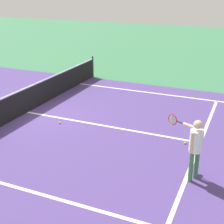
{
  "coord_description": "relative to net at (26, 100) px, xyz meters",
  "views": [
    {
      "loc": [
        -9.2,
        -7.45,
        4.49
      ],
      "look_at": [
        -1.05,
        -3.93,
        1.0
      ],
      "focal_mm": 52.17,
      "sensor_mm": 36.0,
      "label": 1
    }
  ],
  "objects": [
    {
      "name": "ground_plane",
      "position": [
        0.0,
        0.0,
        -0.49
      ],
      "size": [
        60.0,
        60.0,
        0.0
      ],
      "primitive_type": "plane",
      "color": "#38724C"
    },
    {
      "name": "court_surface_inbounds",
      "position": [
        0.0,
        0.0,
        -0.49
      ],
      "size": [
        10.62,
        24.4,
        0.0
      ],
      "primitive_type": "cube",
      "color": "#4C387A",
      "rests_on": "ground_plane"
    },
    {
      "name": "line_sideline_left",
      "position": [
        -4.11,
        -5.95,
        -0.49
      ],
      "size": [
        0.1,
        11.89,
        0.01
      ],
      "primitive_type": "cube",
      "color": "white",
      "rests_on": "ground_plane"
    },
    {
      "name": "line_sideline_right",
      "position": [
        4.11,
        -5.95,
        -0.49
      ],
      "size": [
        0.1,
        11.89,
        0.01
      ],
      "primitive_type": "cube",
      "color": "white",
      "rests_on": "ground_plane"
    },
    {
      "name": "line_service_near",
      "position": [
        0.0,
        -6.4,
        -0.49
      ],
      "size": [
        8.22,
        0.1,
        0.01
      ],
      "primitive_type": "cube",
      "color": "white",
      "rests_on": "ground_plane"
    },
    {
      "name": "line_center_service",
      "position": [
        0.0,
        -3.2,
        -0.49
      ],
      "size": [
        0.1,
        6.4,
        0.01
      ],
      "primitive_type": "cube",
      "color": "white",
      "rests_on": "ground_plane"
    },
    {
      "name": "net",
      "position": [
        0.0,
        0.0,
        0.0
      ],
      "size": [
        11.15,
        0.09,
        1.07
      ],
      "color": "#33383D",
      "rests_on": "ground_plane"
    },
    {
      "name": "player_near",
      "position": [
        -2.08,
        -6.52,
        0.48
      ],
      "size": [
        0.85,
        1.0,
        1.58
      ],
      "color": "#3F7247",
      "rests_on": "ground_plane"
    },
    {
      "name": "tennis_ball_mid_court",
      "position": [
        -0.26,
        -5.99,
        -0.46
      ],
      "size": [
        0.07,
        0.07,
        0.07
      ],
      "primitive_type": "sphere",
      "color": "#CCE033",
      "rests_on": "ground_plane"
    },
    {
      "name": "tennis_ball_near_net",
      "position": [
        -0.44,
        -1.7,
        -0.46
      ],
      "size": [
        0.07,
        0.07,
        0.07
      ],
      "primitive_type": "sphere",
      "color": "#CCE033",
      "rests_on": "ground_plane"
    }
  ]
}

